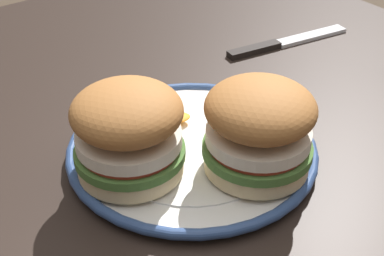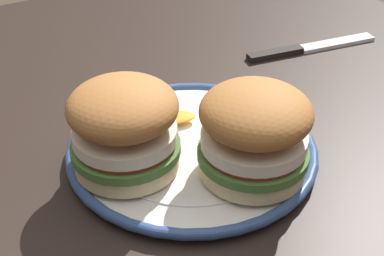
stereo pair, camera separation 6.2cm
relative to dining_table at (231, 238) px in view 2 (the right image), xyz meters
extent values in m
cube|color=black|center=(0.00, 0.00, 0.09)|extent=(1.24, 1.03, 0.03)
cube|color=black|center=(-0.56, 0.46, -0.30)|extent=(0.06, 0.06, 0.75)
cylinder|color=white|center=(-0.05, -0.02, 0.11)|extent=(0.26, 0.26, 0.01)
torus|color=navy|center=(-0.05, -0.02, 0.11)|extent=(0.29, 0.29, 0.01)
cylinder|color=white|center=(-0.05, -0.02, 0.11)|extent=(0.20, 0.20, 0.00)
cylinder|color=beige|center=(0.02, 0.01, 0.13)|extent=(0.11, 0.11, 0.02)
cylinder|color=#477033|center=(0.02, 0.01, 0.14)|extent=(0.12, 0.12, 0.01)
cylinder|color=#BC3828|center=(0.02, 0.01, 0.15)|extent=(0.10, 0.10, 0.01)
cylinder|color=silver|center=(0.02, 0.01, 0.16)|extent=(0.11, 0.11, 0.01)
ellipsoid|color=#A36633|center=(0.02, 0.01, 0.19)|extent=(0.16, 0.16, 0.05)
cylinder|color=beige|center=(-0.05, -0.10, 0.13)|extent=(0.11, 0.11, 0.02)
cylinder|color=#477033|center=(-0.05, -0.10, 0.14)|extent=(0.12, 0.12, 0.01)
cylinder|color=#BC3828|center=(-0.05, -0.10, 0.15)|extent=(0.10, 0.10, 0.01)
cylinder|color=silver|center=(-0.05, -0.10, 0.16)|extent=(0.11, 0.11, 0.01)
ellipsoid|color=#A36633|center=(-0.05, -0.10, 0.19)|extent=(0.16, 0.16, 0.05)
torus|color=orange|center=(-0.06, 0.06, 0.12)|extent=(0.08, 0.08, 0.01)
cylinder|color=#F4E5C6|center=(-0.06, 0.06, 0.12)|extent=(0.03, 0.03, 0.00)
ellipsoid|color=orange|center=(-0.11, -0.03, 0.12)|extent=(0.05, 0.07, 0.01)
ellipsoid|color=orange|center=(-0.13, -0.06, 0.12)|extent=(0.05, 0.07, 0.01)
cube|color=silver|center=(-0.19, 0.32, 0.10)|extent=(0.04, 0.13, 0.01)
cube|color=black|center=(-0.20, 0.21, 0.10)|extent=(0.03, 0.09, 0.01)
camera|label=1|loc=(0.36, -0.34, 0.50)|focal=52.40mm
camera|label=2|loc=(0.40, -0.28, 0.50)|focal=52.40mm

